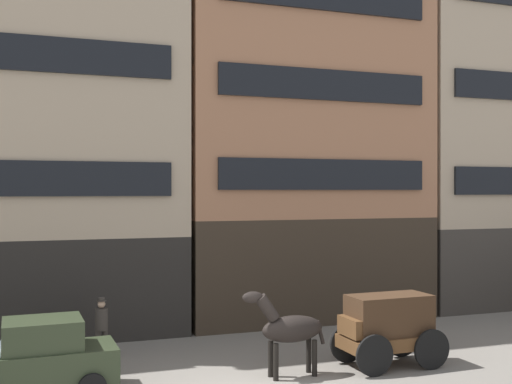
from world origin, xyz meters
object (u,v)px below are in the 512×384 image
object	(u,v)px
draft_horse	(289,328)
pedestrian_officer	(101,326)
sedan_dark	(37,358)
cargo_wagon	(387,325)

from	to	relation	value
draft_horse	pedestrian_officer	world-z (taller)	draft_horse
sedan_dark	pedestrian_officer	distance (m)	3.31
sedan_dark	pedestrian_officer	size ratio (longest dim) A/B	2.10
cargo_wagon	pedestrian_officer	xyz separation A→B (m)	(-7.43, 3.32, -0.17)
cargo_wagon	draft_horse	xyz separation A→B (m)	(-2.95, -0.00, 0.12)
draft_horse	pedestrian_officer	distance (m)	5.59
cargo_wagon	sedan_dark	bearing A→B (deg)	176.85
draft_horse	sedan_dark	bearing A→B (deg)	175.35
draft_horse	pedestrian_officer	bearing A→B (deg)	143.44
draft_horse	sedan_dark	world-z (taller)	draft_horse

